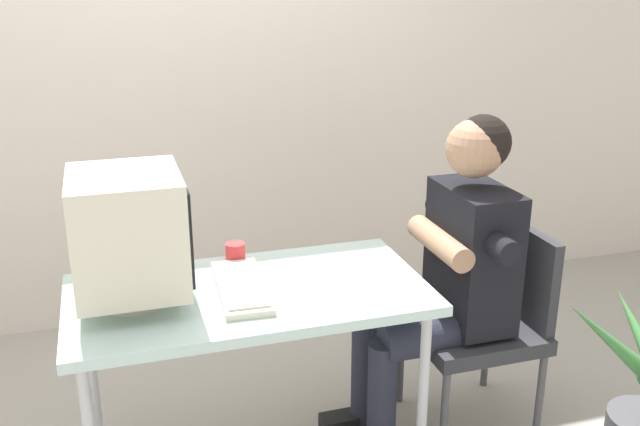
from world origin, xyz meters
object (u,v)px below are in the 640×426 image
object	(u,v)px
office_chair	(487,315)
desk_mug	(235,253)
person_seated	(449,266)
keyboard	(242,287)
desk	(249,305)
crt_monitor	(129,232)

from	to	relation	value
office_chair	desk_mug	world-z (taller)	office_chair
office_chair	person_seated	world-z (taller)	person_seated
keyboard	desk_mug	distance (m)	0.24
keyboard	person_seated	world-z (taller)	person_seated
person_seated	keyboard	bearing A→B (deg)	-177.48
desk	person_seated	xyz separation A→B (m)	(0.77, 0.03, 0.03)
crt_monitor	desk_mug	size ratio (longest dim) A/B	5.31
desk	crt_monitor	size ratio (longest dim) A/B	2.78
desk_mug	keyboard	bearing A→B (deg)	-95.41
crt_monitor	office_chair	size ratio (longest dim) A/B	0.53
desk	person_seated	world-z (taller)	person_seated
crt_monitor	keyboard	xyz separation A→B (m)	(0.35, -0.02, -0.23)
office_chair	desk	bearing A→B (deg)	-178.15
keyboard	person_seated	distance (m)	0.80
crt_monitor	office_chair	bearing A→B (deg)	0.69
keyboard	person_seated	size ratio (longest dim) A/B	0.35
desk_mug	person_seated	bearing A→B (deg)	-14.81
desk	office_chair	distance (m)	0.97
crt_monitor	office_chair	distance (m)	1.41
keyboard	person_seated	bearing A→B (deg)	2.52
desk	desk_mug	bearing A→B (deg)	90.44
office_chair	person_seated	distance (m)	0.29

